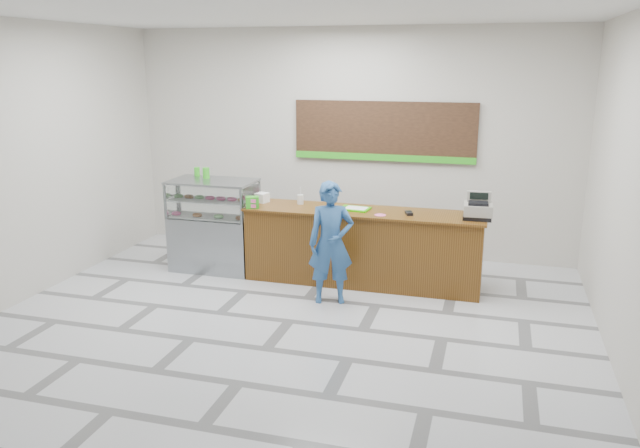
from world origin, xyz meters
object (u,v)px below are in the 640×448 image
(sales_counter, at_px, (363,247))
(cash_register, at_px, (478,209))
(serving_tray, at_px, (355,209))
(display_case, at_px, (214,224))
(customer, at_px, (331,243))

(sales_counter, bearing_deg, cash_register, -0.75)
(serving_tray, bearing_deg, display_case, -172.77)
(customer, bearing_deg, display_case, 140.52)
(cash_register, height_order, serving_tray, cash_register)
(display_case, height_order, customer, customer)
(sales_counter, relative_size, cash_register, 8.33)
(display_case, height_order, serving_tray, display_case)
(display_case, distance_m, serving_tray, 2.12)
(sales_counter, xyz_separation_m, display_case, (-2.22, -0.00, 0.16))
(cash_register, xyz_separation_m, serving_tray, (-1.63, 0.05, -0.12))
(sales_counter, bearing_deg, serving_tray, 167.52)
(sales_counter, bearing_deg, display_case, -180.00)
(sales_counter, relative_size, customer, 2.09)
(serving_tray, relative_size, customer, 0.28)
(display_case, xyz_separation_m, cash_register, (3.72, -0.02, 0.48))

